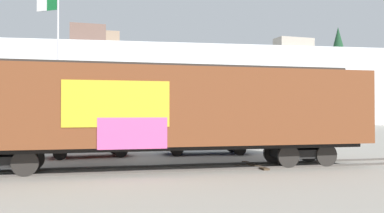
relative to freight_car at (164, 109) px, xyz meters
name	(u,v)px	position (x,y,z in m)	size (l,w,h in m)	color
ground_plane	(157,169)	(-0.25, 0.00, -2.38)	(260.00, 260.00, 0.00)	gray
track	(190,167)	(1.06, 0.07, -2.34)	(59.97, 5.56, 0.08)	#4C4742
freight_car	(164,109)	(0.00, 0.00, 0.00)	(16.85, 4.18, 4.16)	brown
flagpole	(54,49)	(-6.02, 10.02, 3.79)	(1.52, 0.87, 9.67)	silver
hillside	(136,89)	(-0.26, 62.55, 4.46)	(140.45, 29.29, 18.51)	silver
parked_car_red	(87,141)	(-3.43, 4.82, -1.56)	(4.50, 2.65, 1.59)	#B21E1E
parked_car_blue	(204,138)	(2.59, 5.22, -1.52)	(4.82, 2.09, 1.68)	navy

